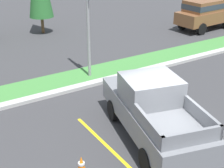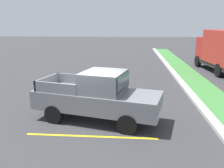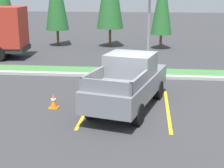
{
  "view_description": "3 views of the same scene",
  "coord_description": "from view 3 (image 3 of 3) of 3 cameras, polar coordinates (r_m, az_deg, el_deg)",
  "views": [
    {
      "loc": [
        -6.32,
        -6.98,
        6.3
      ],
      "look_at": [
        -0.29,
        2.61,
        1.08
      ],
      "focal_mm": 52.71,
      "sensor_mm": 36.0,
      "label": 1
    },
    {
      "loc": [
        9.21,
        1.61,
        4.01
      ],
      "look_at": [
        -0.67,
        0.81,
        1.46
      ],
      "focal_mm": 38.55,
      "sensor_mm": 36.0,
      "label": 2
    },
    {
      "loc": [
        0.58,
        -12.2,
        4.43
      ],
      "look_at": [
        -0.83,
        0.35,
        0.91
      ],
      "focal_mm": 53.96,
      "sensor_mm": 36.0,
      "label": 3
    }
  ],
  "objects": [
    {
      "name": "parking_line_far",
      "position": [
        13.21,
        9.41,
        -4.21
      ],
      "size": [
        0.12,
        4.8,
        0.01
      ],
      "primitive_type": "cube",
      "color": "yellow",
      "rests_on": "ground"
    },
    {
      "name": "pickup_truck_main",
      "position": [
        12.94,
        2.8,
        0.39
      ],
      "size": [
        3.11,
        5.52,
        2.1
      ],
      "color": "black",
      "rests_on": "ground"
    },
    {
      "name": "cypress_tree_right_inner",
      "position": [
        26.55,
        8.51,
        13.8
      ],
      "size": [
        1.63,
        1.63,
        6.25
      ],
      "color": "brown",
      "rests_on": "ground"
    },
    {
      "name": "street_light",
      "position": [
        17.95,
        6.36,
        13.81
      ],
      "size": [
        0.24,
        1.49,
        6.71
      ],
      "color": "gray",
      "rests_on": "ground"
    },
    {
      "name": "curb_strip",
      "position": [
        17.75,
        4.32,
        1.34
      ],
      "size": [
        56.0,
        0.4,
        0.15
      ],
      "primitive_type": "cube",
      "color": "#B2B2AD",
      "rests_on": "ground"
    },
    {
      "name": "ground_plane",
      "position": [
        12.99,
        3.46,
        -4.38
      ],
      "size": [
        120.0,
        120.0,
        0.0
      ],
      "primitive_type": "plane",
      "color": "#38383A"
    },
    {
      "name": "traffic_cone",
      "position": [
        13.25,
        -9.88,
        -2.85
      ],
      "size": [
        0.36,
        0.36,
        0.6
      ],
      "color": "orange",
      "rests_on": "ground"
    },
    {
      "name": "grass_median",
      "position": [
        18.83,
        4.45,
        2.03
      ],
      "size": [
        56.0,
        1.8,
        0.06
      ],
      "primitive_type": "cube",
      "color": "#42843D",
      "rests_on": "ground"
    },
    {
      "name": "parking_line_near",
      "position": [
        13.39,
        -3.98,
        -3.75
      ],
      "size": [
        0.12,
        4.8,
        0.01
      ],
      "primitive_type": "cube",
      "color": "yellow",
      "rests_on": "ground"
    }
  ]
}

